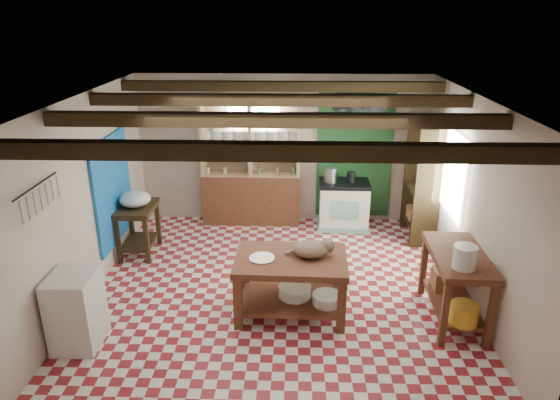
{
  "coord_description": "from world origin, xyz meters",
  "views": [
    {
      "loc": [
        0.23,
        -5.95,
        3.59
      ],
      "look_at": [
        0.02,
        0.3,
        1.2
      ],
      "focal_mm": 32.0,
      "sensor_mm": 36.0,
      "label": 1
    }
  ],
  "objects_px": {
    "work_table": "(291,285)",
    "prep_table": "(139,230)",
    "right_counter": "(455,286)",
    "cat": "(312,249)",
    "white_cabinet": "(76,310)",
    "stove": "(344,205)"
  },
  "relations": [
    {
      "from": "work_table",
      "to": "prep_table",
      "type": "xyz_separation_m",
      "value": [
        -2.38,
        1.57,
        0.01
      ]
    },
    {
      "from": "stove",
      "to": "cat",
      "type": "xyz_separation_m",
      "value": [
        -0.64,
        -2.64,
        0.45
      ]
    },
    {
      "from": "stove",
      "to": "white_cabinet",
      "type": "xyz_separation_m",
      "value": [
        -3.29,
        -3.39,
        0.02
      ]
    },
    {
      "from": "work_table",
      "to": "stove",
      "type": "xyz_separation_m",
      "value": [
        0.89,
        2.68,
        0.03
      ]
    },
    {
      "from": "work_table",
      "to": "white_cabinet",
      "type": "bearing_deg",
      "value": -162.06
    },
    {
      "from": "right_counter",
      "to": "cat",
      "type": "bearing_deg",
      "value": 178.49
    },
    {
      "from": "work_table",
      "to": "cat",
      "type": "relative_size",
      "value": 3.02
    },
    {
      "from": "work_table",
      "to": "right_counter",
      "type": "relative_size",
      "value": 1.09
    },
    {
      "from": "work_table",
      "to": "stove",
      "type": "distance_m",
      "value": 2.83
    },
    {
      "from": "stove",
      "to": "cat",
      "type": "height_order",
      "value": "cat"
    },
    {
      "from": "prep_table",
      "to": "white_cabinet",
      "type": "bearing_deg",
      "value": -91.26
    },
    {
      "from": "right_counter",
      "to": "prep_table",
      "type": "bearing_deg",
      "value": 161.38
    },
    {
      "from": "prep_table",
      "to": "white_cabinet",
      "type": "xyz_separation_m",
      "value": [
        -0.02,
        -2.27,
        0.04
      ]
    },
    {
      "from": "stove",
      "to": "work_table",
      "type": "bearing_deg",
      "value": -107.27
    },
    {
      "from": "white_cabinet",
      "to": "cat",
      "type": "height_order",
      "value": "cat"
    },
    {
      "from": "work_table",
      "to": "white_cabinet",
      "type": "distance_m",
      "value": 2.51
    },
    {
      "from": "work_table",
      "to": "right_counter",
      "type": "xyz_separation_m",
      "value": [
        2.0,
        -0.06,
        0.06
      ]
    },
    {
      "from": "work_table",
      "to": "cat",
      "type": "height_order",
      "value": "cat"
    },
    {
      "from": "white_cabinet",
      "to": "cat",
      "type": "bearing_deg",
      "value": 14.71
    },
    {
      "from": "white_cabinet",
      "to": "work_table",
      "type": "bearing_deg",
      "value": 15.32
    },
    {
      "from": "work_table",
      "to": "right_counter",
      "type": "bearing_deg",
      "value": -0.01
    },
    {
      "from": "stove",
      "to": "right_counter",
      "type": "relative_size",
      "value": 0.69
    }
  ]
}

